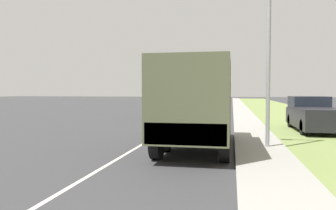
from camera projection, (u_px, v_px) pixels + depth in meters
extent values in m
plane|color=#38383A|center=(203.00, 109.00, 39.42)|extent=(180.00, 180.00, 0.00)
cube|color=silver|center=(203.00, 109.00, 39.42)|extent=(0.12, 120.00, 0.00)
cube|color=#9E9B93|center=(241.00, 109.00, 38.55)|extent=(1.80, 120.00, 0.12)
cube|color=olive|center=(280.00, 110.00, 37.71)|extent=(7.00, 120.00, 0.02)
cube|color=#606647|center=(203.00, 105.00, 14.22)|extent=(2.37, 1.82, 1.84)
cube|color=#4C5138|center=(195.00, 98.00, 11.01)|extent=(2.37, 4.69, 2.54)
cube|color=#606647|center=(185.00, 134.00, 8.80)|extent=(2.25, 0.10, 0.60)
cube|color=red|center=(153.00, 126.00, 8.94)|extent=(0.12, 0.06, 0.12)
cube|color=red|center=(218.00, 128.00, 8.60)|extent=(0.12, 0.06, 0.12)
cylinder|color=black|center=(179.00, 126.00, 14.37)|extent=(0.30, 1.15, 1.15)
cylinder|color=black|center=(227.00, 127.00, 13.97)|extent=(0.30, 1.15, 1.15)
cylinder|color=black|center=(157.00, 141.00, 10.12)|extent=(0.30, 1.15, 1.15)
cylinder|color=black|center=(225.00, 143.00, 9.72)|extent=(0.30, 1.15, 1.15)
cylinder|color=black|center=(166.00, 135.00, 11.50)|extent=(0.30, 1.15, 1.15)
cylinder|color=black|center=(226.00, 136.00, 11.10)|extent=(0.30, 1.15, 1.15)
cube|color=tan|center=(163.00, 112.00, 25.15)|extent=(1.76, 4.49, 0.71)
cube|color=black|center=(163.00, 102.00, 25.21)|extent=(1.55, 2.02, 0.73)
cylinder|color=black|center=(157.00, 113.00, 26.72)|extent=(0.20, 0.64, 0.64)
cylinder|color=black|center=(176.00, 114.00, 26.42)|extent=(0.20, 0.64, 0.64)
cylinder|color=black|center=(149.00, 116.00, 23.90)|extent=(0.20, 0.64, 0.64)
cylinder|color=black|center=(170.00, 116.00, 23.60)|extent=(0.20, 0.64, 0.64)
cube|color=silver|center=(215.00, 106.00, 37.48)|extent=(1.91, 4.77, 0.58)
cube|color=black|center=(215.00, 101.00, 37.55)|extent=(1.68, 2.14, 0.62)
cylinder|color=black|center=(208.00, 106.00, 39.15)|extent=(0.20, 0.64, 0.64)
cylinder|color=black|center=(223.00, 106.00, 38.82)|extent=(0.20, 0.64, 0.64)
cylinder|color=black|center=(206.00, 108.00, 36.16)|extent=(0.20, 0.64, 0.64)
cylinder|color=black|center=(222.00, 108.00, 35.83)|extent=(0.20, 0.64, 0.64)
cube|color=black|center=(315.00, 118.00, 17.14)|extent=(2.07, 5.40, 0.90)
cube|color=black|center=(308.00, 102.00, 18.64)|extent=(1.91, 2.27, 0.68)
cube|color=black|center=(321.00, 110.00, 16.00)|extent=(2.07, 3.13, 0.12)
cylinder|color=black|center=(290.00, 121.00, 19.07)|extent=(0.24, 0.76, 0.76)
cylinder|color=black|center=(324.00, 121.00, 18.72)|extent=(0.24, 0.76, 0.76)
cylinder|color=black|center=(304.00, 127.00, 15.58)|extent=(0.24, 0.76, 0.76)
cylinder|color=gray|center=(268.00, 60.00, 11.66)|extent=(0.14, 0.14, 6.22)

